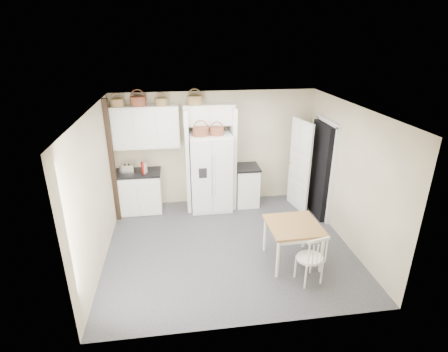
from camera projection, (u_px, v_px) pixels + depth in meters
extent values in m
plane|color=#303032|center=(228.00, 245.00, 6.66)|extent=(4.50, 4.50, 0.00)
plane|color=white|center=(229.00, 109.00, 5.67)|extent=(4.50, 4.50, 0.00)
plane|color=tan|center=(215.00, 148.00, 8.00)|extent=(4.50, 0.00, 4.50)
plane|color=tan|center=(97.00, 190.00, 5.88)|extent=(0.00, 4.00, 4.00)
plane|color=tan|center=(349.00, 176.00, 6.46)|extent=(0.00, 4.00, 4.00)
cube|color=white|center=(211.00, 172.00, 7.79)|extent=(0.90, 0.73, 1.75)
cube|color=white|center=(139.00, 192.00, 7.82)|extent=(0.97, 0.61, 0.90)
cube|color=white|center=(246.00, 186.00, 8.14)|extent=(0.51, 0.61, 0.90)
cube|color=olive|center=(292.00, 243.00, 6.07)|extent=(0.90, 0.90, 0.73)
cube|color=white|center=(310.00, 258.00, 5.54)|extent=(0.51, 0.48, 0.88)
cube|color=black|center=(137.00, 173.00, 7.64)|extent=(1.01, 0.65, 0.04)
cube|color=black|center=(247.00, 167.00, 7.96)|extent=(0.55, 0.65, 0.04)
cube|color=silver|center=(127.00, 169.00, 7.50)|extent=(0.31, 0.20, 0.21)
cube|color=red|center=(143.00, 168.00, 7.53)|extent=(0.08, 0.17, 0.24)
cube|color=beige|center=(145.00, 168.00, 7.55)|extent=(0.07, 0.15, 0.22)
cylinder|color=brown|center=(118.00, 103.00, 7.15)|extent=(0.27, 0.27, 0.15)
cylinder|color=maroon|center=(138.00, 101.00, 7.20)|extent=(0.33, 0.33, 0.19)
cylinder|color=brown|center=(161.00, 102.00, 7.27)|extent=(0.26, 0.26, 0.15)
cylinder|color=brown|center=(195.00, 100.00, 7.35)|extent=(0.33, 0.33, 0.18)
cylinder|color=maroon|center=(201.00, 132.00, 7.30)|extent=(0.34, 0.34, 0.18)
cylinder|color=maroon|center=(217.00, 131.00, 7.35)|extent=(0.30, 0.30, 0.16)
cube|color=white|center=(146.00, 127.00, 7.42)|extent=(1.40, 0.34, 0.90)
cube|color=white|center=(209.00, 115.00, 7.51)|extent=(1.12, 0.34, 0.45)
cube|color=white|center=(187.00, 160.00, 7.70)|extent=(0.08, 0.60, 2.30)
cube|color=white|center=(233.00, 158.00, 7.83)|extent=(0.08, 0.60, 2.30)
cube|color=black|center=(112.00, 163.00, 7.12)|extent=(0.09, 0.09, 2.60)
cube|color=black|center=(321.00, 171.00, 7.47)|extent=(0.18, 0.85, 2.05)
cube|color=white|center=(300.00, 166.00, 7.73)|extent=(0.21, 0.79, 2.05)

